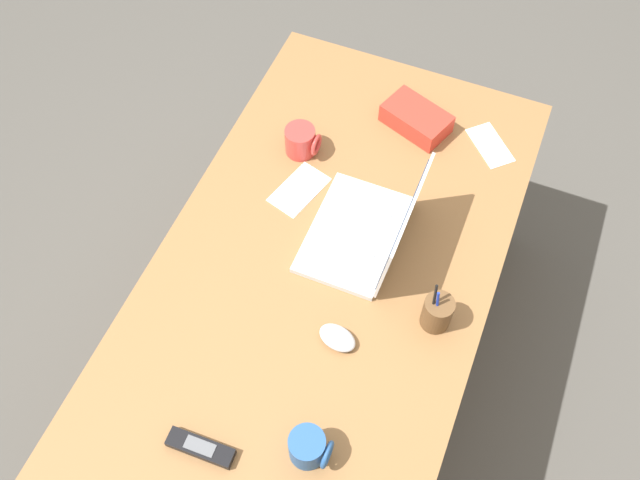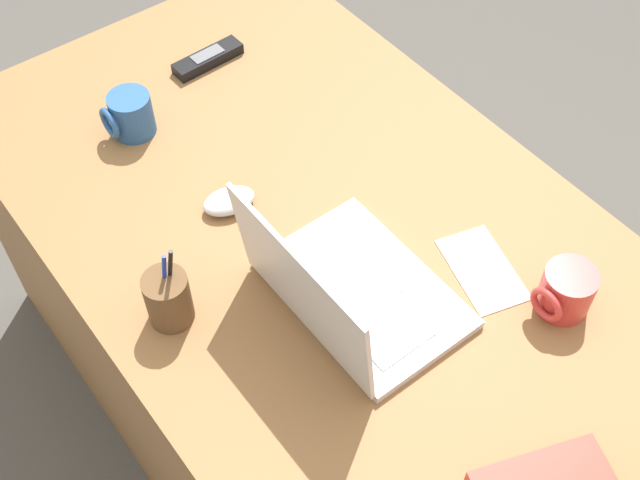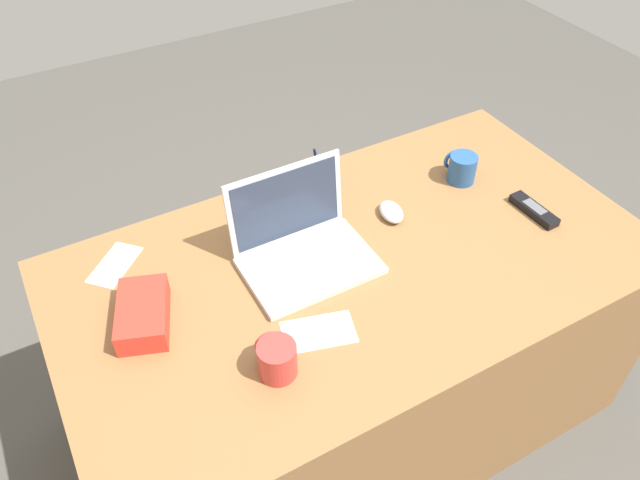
{
  "view_description": "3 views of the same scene",
  "coord_description": "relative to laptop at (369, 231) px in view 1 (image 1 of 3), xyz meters",
  "views": [
    {
      "loc": [
        0.84,
        0.33,
        2.32
      ],
      "look_at": [
        -0.02,
        -0.02,
        0.81
      ],
      "focal_mm": 38.96,
      "sensor_mm": 36.0,
      "label": 1
    },
    {
      "loc": [
        -0.71,
        0.58,
        1.87
      ],
      "look_at": [
        -0.04,
        0.07,
        0.8
      ],
      "focal_mm": 46.23,
      "sensor_mm": 36.0,
      "label": 2
    },
    {
      "loc": [
        -0.66,
        -0.98,
        1.88
      ],
      "look_at": [
        -0.09,
        0.04,
        0.8
      ],
      "focal_mm": 34.79,
      "sensor_mm": 36.0,
      "label": 3
    }
  ],
  "objects": [
    {
      "name": "ground_plane",
      "position": [
        0.12,
        -0.08,
        -0.76
      ],
      "size": [
        6.0,
        6.0,
        0.0
      ],
      "primitive_type": "plane",
      "color": "#4C4944"
    },
    {
      "name": "desk",
      "position": [
        0.12,
        -0.08,
        -0.4
      ],
      "size": [
        1.59,
        0.88,
        0.71
      ],
      "primitive_type": "cube",
      "color": "olive",
      "rests_on": "ground"
    },
    {
      "name": "laptop",
      "position": [
        0.0,
        0.0,
        0.0
      ],
      "size": [
        0.34,
        0.26,
        0.24
      ],
      "color": "silver",
      "rests_on": "desk"
    },
    {
      "name": "computer_mouse",
      "position": [
        0.3,
        0.03,
        -0.03
      ],
      "size": [
        0.08,
        0.11,
        0.03
      ],
      "primitive_type": "ellipsoid",
      "rotation": [
        0.0,
        0.0,
        -0.21
      ],
      "color": "silver",
      "rests_on": "desk"
    },
    {
      "name": "coffee_mug_white",
      "position": [
        -0.22,
        -0.29,
        -0.0
      ],
      "size": [
        0.09,
        0.1,
        0.09
      ],
      "color": "#C63833",
      "rests_on": "desk"
    },
    {
      "name": "coffee_mug_tall",
      "position": [
        0.59,
        0.07,
        -0.0
      ],
      "size": [
        0.08,
        0.1,
        0.09
      ],
      "color": "#26518C",
      "rests_on": "desk"
    },
    {
      "name": "cordless_phone",
      "position": [
        0.67,
        -0.16,
        -0.04
      ],
      "size": [
        0.05,
        0.16,
        0.03
      ],
      "color": "black",
      "rests_on": "desk"
    },
    {
      "name": "pen_holder",
      "position": [
        0.16,
        0.24,
        0.0
      ],
      "size": [
        0.08,
        0.08,
        0.17
      ],
      "color": "brown",
      "rests_on": "desk"
    },
    {
      "name": "snack_bag",
      "position": [
        -0.44,
        -0.01,
        -0.02
      ],
      "size": [
        0.18,
        0.22,
        0.06
      ],
      "primitive_type": "cube",
      "rotation": [
        0.0,
        0.0,
        -0.35
      ],
      "color": "red",
      "rests_on": "desk"
    },
    {
      "name": "paper_note_near_laptop",
      "position": [
        -0.45,
        0.22,
        -0.05
      ],
      "size": [
        0.17,
        0.17,
        0.0
      ],
      "primitive_type": "cube",
      "rotation": [
        0.0,
        0.0,
        0.76
      ],
      "color": "white",
      "rests_on": "desk"
    },
    {
      "name": "paper_note_left",
      "position": [
        -0.08,
        -0.24,
        -0.05
      ],
      "size": [
        0.19,
        0.14,
        0.0
      ],
      "primitive_type": "cube",
      "rotation": [
        0.0,
        0.0,
        -0.28
      ],
      "color": "white",
      "rests_on": "desk"
    }
  ]
}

